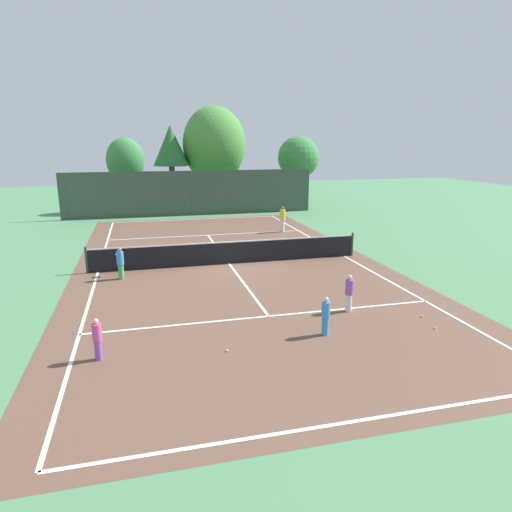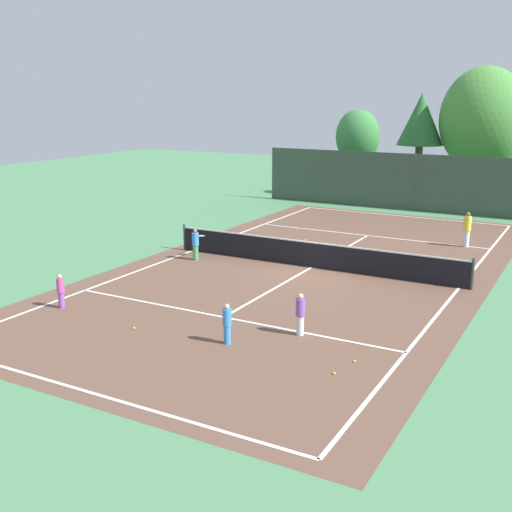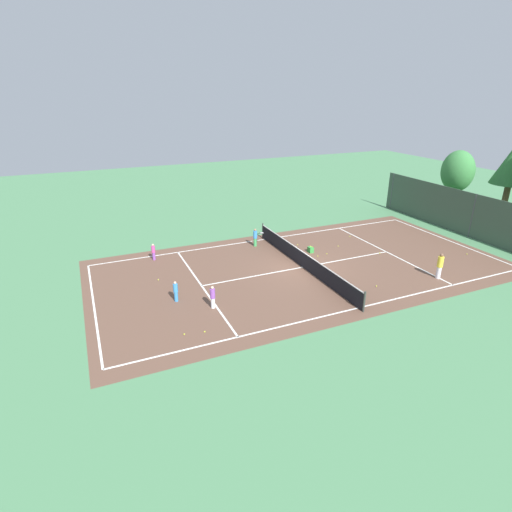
{
  "view_description": "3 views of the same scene",
  "coord_description": "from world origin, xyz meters",
  "views": [
    {
      "loc": [
        -3.6,
        -18.94,
        5.24
      ],
      "look_at": [
        0.59,
        -2.51,
        0.93
      ],
      "focal_mm": 31.72,
      "sensor_mm": 36.0,
      "label": 1
    },
    {
      "loc": [
        9.42,
        -21.47,
        6.42
      ],
      "look_at": [
        -0.65,
        -3.23,
        1.09
      ],
      "focal_mm": 44.46,
      "sensor_mm": 36.0,
      "label": 2
    },
    {
      "loc": [
        19.71,
        -11.76,
        10.0
      ],
      "look_at": [
        -1.4,
        -2.51,
        0.63
      ],
      "focal_mm": 28.6,
      "sensor_mm": 36.0,
      "label": 3
    }
  ],
  "objects": [
    {
      "name": "ground_plane",
      "position": [
        0.0,
        0.0,
        0.0
      ],
      "size": [
        80.0,
        80.0,
        0.0
      ],
      "primitive_type": "plane",
      "color": "#4C8456"
    },
    {
      "name": "court_surface",
      "position": [
        0.0,
        0.0,
        0.0
      ],
      "size": [
        13.0,
        25.0,
        0.01
      ],
      "color": "brown",
      "rests_on": "ground_plane"
    },
    {
      "name": "tennis_net",
      "position": [
        0.0,
        0.0,
        0.51
      ],
      "size": [
        11.9,
        0.1,
        1.1
      ],
      "color": "#333833",
      "rests_on": "ground_plane"
    },
    {
      "name": "perimeter_fence",
      "position": [
        0.0,
        14.0,
        1.6
      ],
      "size": [
        18.0,
        0.12,
        3.2
      ],
      "color": "#384C3D",
      "rests_on": "ground_plane"
    },
    {
      "name": "tree_3",
      "position": [
        -4.56,
        17.09,
        3.8
      ],
      "size": [
        2.81,
        2.33,
        5.52
      ],
      "color": "brown",
      "rests_on": "ground_plane"
    },
    {
      "name": "player_0",
      "position": [
        4.47,
        6.33,
        0.78
      ],
      "size": [
        0.33,
        0.33,
        1.53
      ],
      "color": "silver",
      "rests_on": "ground_plane"
    },
    {
      "name": "player_1",
      "position": [
        -4.52,
        -1.18,
        0.66
      ],
      "size": [
        0.38,
        0.85,
        1.26
      ],
      "color": "#3FA559",
      "rests_on": "ground_plane"
    },
    {
      "name": "player_2",
      "position": [
        2.58,
        -6.58,
        0.61
      ],
      "size": [
        0.25,
        0.25,
        1.19
      ],
      "color": "silver",
      "rests_on": "ground_plane"
    },
    {
      "name": "player_3",
      "position": [
        -4.84,
        -8.09,
        0.55
      ],
      "size": [
        0.23,
        0.23,
        1.08
      ],
      "color": "purple",
      "rests_on": "ground_plane"
    },
    {
      "name": "player_4",
      "position": [
        1.16,
        -8.09,
        0.57
      ],
      "size": [
        0.24,
        0.24,
        1.11
      ],
      "color": "#388CD8",
      "rests_on": "ground_plane"
    },
    {
      "name": "ball_crate",
      "position": [
        -1.98,
        1.72,
        0.18
      ],
      "size": [
        0.39,
        0.29,
        0.43
      ],
      "color": "green",
      "rests_on": "ground_plane"
    },
    {
      "name": "tennis_ball_0",
      "position": [
        -3.5,
        1.58,
        0.03
      ],
      "size": [
        0.07,
        0.07,
        0.07
      ],
      "primitive_type": "sphere",
      "color": "#CCE533",
      "rests_on": "ground_plane"
    },
    {
      "name": "tennis_ball_1",
      "position": [
        4.37,
        -8.51,
        0.03
      ],
      "size": [
        0.07,
        0.07,
        0.07
      ],
      "primitive_type": "sphere",
      "color": "#CCE533",
      "rests_on": "ground_plane"
    },
    {
      "name": "tennis_ball_2",
      "position": [
        4.55,
        -7.62,
        0.03
      ],
      "size": [
        0.07,
        0.07,
        0.07
      ],
      "primitive_type": "sphere",
      "color": "#CCE533",
      "rests_on": "ground_plane"
    },
    {
      "name": "tennis_ball_3",
      "position": [
        0.08,
        5.79,
        0.03
      ],
      "size": [
        0.07,
        0.07,
        0.07
      ],
      "primitive_type": "sphere",
      "color": "#CCE533",
      "rests_on": "ground_plane"
    },
    {
      "name": "tennis_ball_4",
      "position": [
        -2.14,
        4.03,
        0.03
      ],
      "size": [
        0.07,
        0.07,
        0.07
      ],
      "primitive_type": "sphere",
      "color": "#CCE533",
      "rests_on": "ground_plane"
    },
    {
      "name": "tennis_ball_5",
      "position": [
        -3.49,
        5.99,
        0.03
      ],
      "size": [
        0.07,
        0.07,
        0.07
      ],
      "primitive_type": "sphere",
      "color": "#CCE533",
      "rests_on": "ground_plane"
    },
    {
      "name": "tennis_ball_6",
      "position": [
        -1.24,
        2.52,
        0.03
      ],
      "size": [
        0.07,
        0.07,
        0.07
      ],
      "primitive_type": "sphere",
      "color": "#CCE533",
      "rests_on": "ground_plane"
    },
    {
      "name": "tennis_ball_7",
      "position": [
        -1.7,
        -8.45,
        0.03
      ],
      "size": [
        0.07,
        0.07,
        0.07
      ],
      "primitive_type": "sphere",
      "color": "#CCE533",
      "rests_on": "ground_plane"
    },
    {
      "name": "tennis_ball_8",
      "position": [
        2.52,
        10.94,
        0.03
      ],
      "size": [
        0.07,
        0.07,
        0.07
      ],
      "primitive_type": "sphere",
      "color": "#CCE533",
      "rests_on": "ground_plane"
    },
    {
      "name": "tennis_ball_9",
      "position": [
        -1.12,
        1.75,
        0.03
      ],
      "size": [
        0.07,
        0.07,
        0.07
      ],
      "primitive_type": "sphere",
      "color": "#CCE533",
      "rests_on": "ground_plane"
    },
    {
      "name": "tennis_ball_10",
      "position": [
        3.94,
        2.39,
        0.03
      ],
      "size": [
        0.07,
        0.07,
        0.07
      ],
      "primitive_type": "sphere",
      "color": "#CCE533",
      "rests_on": "ground_plane"
    }
  ]
}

